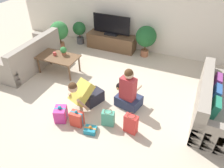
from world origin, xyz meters
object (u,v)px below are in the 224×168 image
(potted_plant_corner_left, at_px, (59,31))
(tabletop_plant, at_px, (63,51))
(tv, at_px, (111,26))
(mug, at_px, (55,54))
(sofa_left, at_px, (29,57))
(person_kneeling, at_px, (85,94))
(person_sitting, at_px, (129,93))
(gift_box_c, at_px, (77,119))
(gift_bag_a, at_px, (131,124))
(tv_console, at_px, (111,42))
(gift_box_a, at_px, (90,130))
(potted_plant_back_right, at_px, (146,37))
(gift_box_b, at_px, (61,114))
(sofa_right, at_px, (216,106))
(dog, at_px, (122,85))
(coffee_table, at_px, (58,58))
(gift_bag_b, at_px, (108,118))
(potted_plant_back_left, at_px, (79,30))

(potted_plant_corner_left, relative_size, tabletop_plant, 3.94)
(tv, height_order, mug, tv)
(sofa_left, distance_m, person_kneeling, 2.41)
(person_sitting, bearing_deg, gift_box_c, 64.42)
(gift_bag_a, distance_m, tabletop_plant, 2.78)
(tv_console, distance_m, tabletop_plant, 1.84)
(tv, distance_m, gift_box_a, 3.62)
(potted_plant_back_right, bearing_deg, gift_box_b, -103.63)
(sofa_right, relative_size, gift_box_c, 5.18)
(potted_plant_back_right, distance_m, dog, 1.99)
(person_kneeling, relative_size, gift_bag_a, 1.96)
(gift_box_c, xyz_separation_m, gift_bag_a, (1.04, 0.25, 0.04))
(tv, xyz_separation_m, person_kneeling, (0.60, -2.79, -0.40))
(coffee_table, distance_m, tabletop_plant, 0.25)
(coffee_table, distance_m, person_kneeling, 1.65)
(person_kneeling, bearing_deg, gift_bag_b, -3.19)
(gift_box_a, distance_m, gift_bag_a, 0.79)
(person_sitting, bearing_deg, sofa_right, -155.37)
(person_sitting, distance_m, dog, 0.52)
(person_kneeling, bearing_deg, potted_plant_back_right, 100.40)
(sofa_right, relative_size, dog, 3.76)
(dog, distance_m, mug, 2.01)
(coffee_table, relative_size, tv_console, 0.70)
(sofa_right, height_order, gift_box_c, sofa_right)
(potted_plant_corner_left, relative_size, gift_box_c, 2.35)
(potted_plant_corner_left, bearing_deg, gift_bag_b, -41.84)
(coffee_table, xyz_separation_m, potted_plant_back_left, (-0.38, 1.78, 0.04))
(potted_plant_corner_left, bearing_deg, dog, -27.66)
(tv_console, xyz_separation_m, person_kneeling, (0.60, -2.79, 0.11))
(tv, relative_size, dog, 2.31)
(potted_plant_back_left, distance_m, tabletop_plant, 1.71)
(sofa_left, height_order, gift_box_c, sofa_left)
(potted_plant_corner_left, xyz_separation_m, tabletop_plant, (0.87, -1.08, 0.03))
(sofa_right, relative_size, coffee_table, 1.80)
(gift_box_c, distance_m, gift_bag_a, 1.07)
(sofa_right, bearing_deg, potted_plant_back_right, 46.05)
(sofa_right, distance_m, dog, 2.03)
(gift_bag_b, bearing_deg, mug, 148.72)
(person_sitting, bearing_deg, tv, -46.51)
(dog, distance_m, tabletop_plant, 1.85)
(coffee_table, relative_size, potted_plant_back_right, 1.15)
(sofa_right, xyz_separation_m, person_sitting, (-1.74, -0.37, 0.05))
(person_kneeling, bearing_deg, gift_box_a, -34.36)
(mug, bearing_deg, gift_bag_b, -31.28)
(person_sitting, relative_size, gift_box_a, 3.87)
(tv_console, distance_m, gift_box_b, 3.36)
(sofa_right, relative_size, person_sitting, 2.00)
(mug, height_order, tabletop_plant, tabletop_plant)
(sofa_right, height_order, coffee_table, sofa_right)
(gift_box_b, bearing_deg, tv_console, 95.51)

